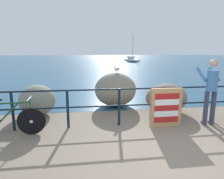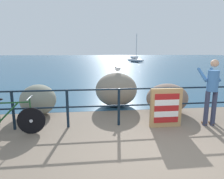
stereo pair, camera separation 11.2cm
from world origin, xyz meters
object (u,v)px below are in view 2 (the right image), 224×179
(breakwater_boulder_main, at_px, (116,90))
(breakwater_boulder_left, at_px, (38,100))
(bicycle, at_px, (8,120))
(seagull, at_px, (118,69))
(person_at_railing, at_px, (212,89))
(folded_deckchair_stack, at_px, (166,108))
(breakwater_boulder_right, at_px, (167,98))
(sailboat, at_px, (135,60))

(breakwater_boulder_main, relative_size, breakwater_boulder_left, 1.31)
(bicycle, relative_size, seagull, 5.59)
(bicycle, relative_size, breakwater_boulder_left, 1.48)
(person_at_railing, bearing_deg, breakwater_boulder_main, 50.36)
(folded_deckchair_stack, bearing_deg, person_at_railing, -1.17)
(folded_deckchair_stack, relative_size, breakwater_boulder_left, 0.90)
(person_at_railing, height_order, breakwater_boulder_right, person_at_railing)
(folded_deckchair_stack, distance_m, seagull, 2.55)
(bicycle, distance_m, folded_deckchair_stack, 3.92)
(person_at_railing, xyz_separation_m, folded_deckchair_stack, (-1.22, 0.02, -0.47))
(breakwater_boulder_left, bearing_deg, bicycle, -101.74)
(breakwater_boulder_right, bearing_deg, seagull, 146.16)
(breakwater_boulder_left, bearing_deg, seagull, 16.25)
(breakwater_boulder_left, xyz_separation_m, breakwater_boulder_right, (4.12, -0.23, -0.00))
(folded_deckchair_stack, xyz_separation_m, breakwater_boulder_right, (0.52, 1.20, -0.04))
(bicycle, distance_m, breakwater_boulder_main, 3.68)
(bicycle, bearing_deg, person_at_railing, -2.40)
(seagull, bearing_deg, breakwater_boulder_main, -5.84)
(bicycle, height_order, breakwater_boulder_right, breakwater_boulder_right)
(breakwater_boulder_left, height_order, sailboat, sailboat)
(folded_deckchair_stack, distance_m, breakwater_boulder_main, 2.40)
(person_at_railing, height_order, breakwater_boulder_main, person_at_railing)
(breakwater_boulder_main, height_order, breakwater_boulder_left, breakwater_boulder_main)
(folded_deckchair_stack, bearing_deg, breakwater_boulder_right, 66.65)
(sailboat, bearing_deg, breakwater_boulder_left, -46.19)
(person_at_railing, distance_m, seagull, 3.14)
(breakwater_boulder_main, bearing_deg, person_at_railing, -44.26)
(person_at_railing, xyz_separation_m, breakwater_boulder_left, (-4.82, 1.46, -0.51))
(breakwater_boulder_main, height_order, sailboat, sailboat)
(bicycle, xyz_separation_m, breakwater_boulder_right, (4.44, 1.30, 0.09))
(folded_deckchair_stack, relative_size, seagull, 3.42)
(person_at_railing, height_order, seagull, person_at_railing)
(folded_deckchair_stack, relative_size, breakwater_boulder_main, 0.69)
(person_at_railing, relative_size, seagull, 5.85)
(seagull, bearing_deg, folded_deckchair_stack, 74.20)
(person_at_railing, height_order, breakwater_boulder_left, person_at_railing)
(breakwater_boulder_right, bearing_deg, breakwater_boulder_left, 176.80)
(folded_deckchair_stack, height_order, sailboat, sailboat)
(seagull, bearing_deg, bicycle, -1.66)
(sailboat, bearing_deg, folded_deckchair_stack, -38.95)
(seagull, distance_m, sailboat, 28.83)
(breakwater_boulder_left, relative_size, breakwater_boulder_right, 0.84)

